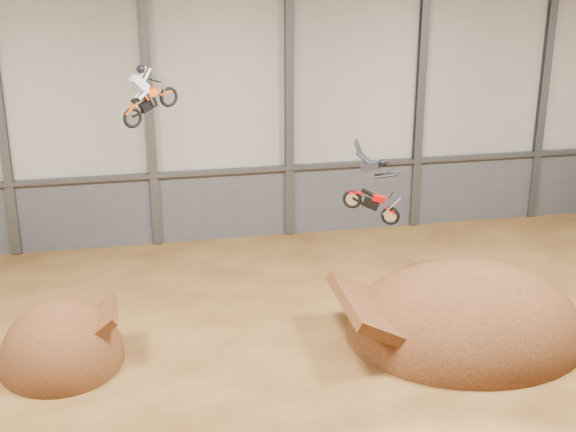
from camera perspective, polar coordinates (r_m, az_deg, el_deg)
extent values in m
plane|color=#553416|center=(27.49, -0.68, -12.94)|extent=(40.00, 40.00, 0.00)
cube|color=#AFA89B|center=(38.71, -4.87, 8.16)|extent=(40.00, 0.10, 14.00)
cube|color=#4C4E53|center=(40.03, -4.64, 0.77)|extent=(39.80, 0.18, 3.50)
cube|color=#47494F|center=(39.33, -4.68, 3.17)|extent=(39.80, 0.35, 0.20)
cube|color=#47494F|center=(38.72, -19.81, 7.05)|extent=(0.40, 0.36, 13.90)
cube|color=#47494F|center=(38.29, -9.84, 7.81)|extent=(0.40, 0.36, 13.90)
cube|color=#47494F|center=(39.01, 0.08, 8.33)|extent=(0.40, 0.36, 13.90)
cube|color=#47494F|center=(40.83, 9.40, 8.60)|extent=(0.40, 0.36, 13.90)
cube|color=#47494F|center=(43.60, 17.74, 8.65)|extent=(0.40, 0.36, 13.90)
ellipsoid|color=#402010|center=(30.78, -15.72, -9.87)|extent=(4.48, 5.16, 4.48)
ellipsoid|color=#402010|center=(32.22, 12.45, -8.13)|extent=(9.32, 8.24, 5.38)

